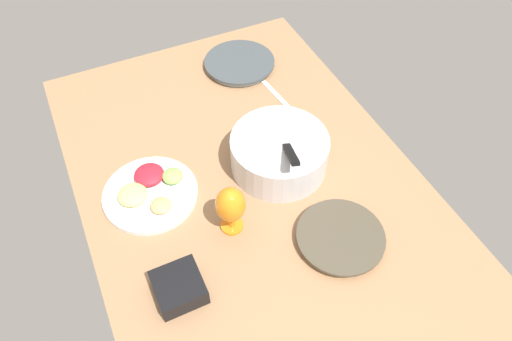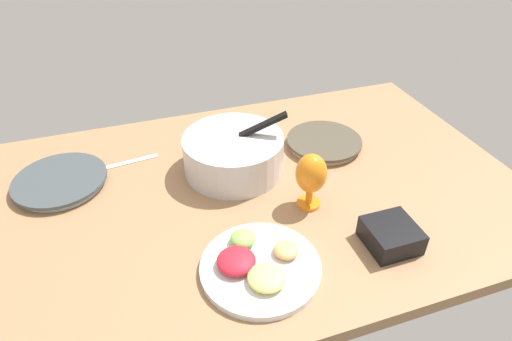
{
  "view_description": "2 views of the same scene",
  "coord_description": "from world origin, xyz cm",
  "px_view_note": "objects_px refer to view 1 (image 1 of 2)",
  "views": [
    {
      "loc": [
        84.56,
        -38.04,
        120.58
      ],
      "look_at": [
        -0.85,
        1.82,
        5.93
      ],
      "focal_mm": 33.57,
      "sensor_mm": 36.0,
      "label": 1
    },
    {
      "loc": [
        -33.26,
        -96.6,
        82.13
      ],
      "look_at": [
        -0.43,
        1.18,
        5.93
      ],
      "focal_mm": 30.31,
      "sensor_mm": 36.0,
      "label": 2
    }
  ],
  "objects_px": {
    "dinner_plate_left": "(240,63)",
    "dinner_plate_right": "(340,238)",
    "hurricane_glass_orange": "(231,206)",
    "square_bowl_black": "(179,287)",
    "mixing_bowl": "(279,152)",
    "fruit_platter": "(150,191)"
  },
  "relations": [
    {
      "from": "mixing_bowl",
      "to": "square_bowl_black",
      "type": "xyz_separation_m",
      "value": [
        0.29,
        -0.44,
        -0.03
      ]
    },
    {
      "from": "fruit_platter",
      "to": "hurricane_glass_orange",
      "type": "bearing_deg",
      "value": 40.32
    },
    {
      "from": "hurricane_glass_orange",
      "to": "square_bowl_black",
      "type": "bearing_deg",
      "value": -57.32
    },
    {
      "from": "hurricane_glass_orange",
      "to": "dinner_plate_left",
      "type": "bearing_deg",
      "value": 154.53
    },
    {
      "from": "dinner_plate_left",
      "to": "fruit_platter",
      "type": "distance_m",
      "value": 0.69
    },
    {
      "from": "dinner_plate_right",
      "to": "dinner_plate_left",
      "type": "bearing_deg",
      "value": 176.09
    },
    {
      "from": "dinner_plate_left",
      "to": "dinner_plate_right",
      "type": "height_order",
      "value": "same"
    },
    {
      "from": "mixing_bowl",
      "to": "hurricane_glass_orange",
      "type": "relative_size",
      "value": 1.89
    },
    {
      "from": "dinner_plate_right",
      "to": "mixing_bowl",
      "type": "distance_m",
      "value": 0.34
    },
    {
      "from": "fruit_platter",
      "to": "dinner_plate_right",
      "type": "bearing_deg",
      "value": 48.79
    },
    {
      "from": "dinner_plate_right",
      "to": "hurricane_glass_orange",
      "type": "relative_size",
      "value": 1.51
    },
    {
      "from": "square_bowl_black",
      "to": "hurricane_glass_orange",
      "type": "bearing_deg",
      "value": 122.68
    },
    {
      "from": "square_bowl_black",
      "to": "dinner_plate_left",
      "type": "bearing_deg",
      "value": 146.77
    },
    {
      "from": "mixing_bowl",
      "to": "hurricane_glass_orange",
      "type": "height_order",
      "value": "mixing_bowl"
    },
    {
      "from": "dinner_plate_left",
      "to": "hurricane_glass_orange",
      "type": "xyz_separation_m",
      "value": [
        0.68,
        -0.32,
        0.09
      ]
    },
    {
      "from": "dinner_plate_left",
      "to": "hurricane_glass_orange",
      "type": "distance_m",
      "value": 0.76
    },
    {
      "from": "dinner_plate_right",
      "to": "square_bowl_black",
      "type": "bearing_deg",
      "value": -95.08
    },
    {
      "from": "dinner_plate_right",
      "to": "square_bowl_black",
      "type": "xyz_separation_m",
      "value": [
        -0.04,
        -0.48,
        0.02
      ]
    },
    {
      "from": "dinner_plate_right",
      "to": "fruit_platter",
      "type": "height_order",
      "value": "fruit_platter"
    },
    {
      "from": "hurricane_glass_orange",
      "to": "square_bowl_black",
      "type": "height_order",
      "value": "hurricane_glass_orange"
    },
    {
      "from": "fruit_platter",
      "to": "hurricane_glass_orange",
      "type": "xyz_separation_m",
      "value": [
        0.22,
        0.18,
        0.09
      ]
    },
    {
      "from": "dinner_plate_left",
      "to": "dinner_plate_right",
      "type": "relative_size",
      "value": 1.08
    }
  ]
}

